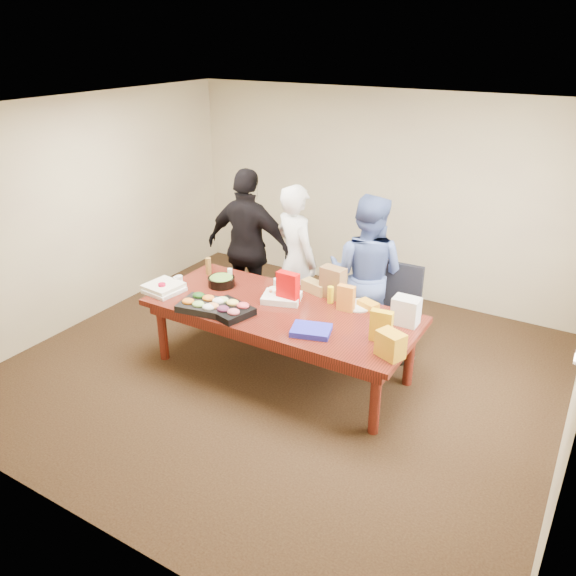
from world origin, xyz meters
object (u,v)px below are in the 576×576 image
Objects in this scene: office_chair at (395,316)px; sheet_cake at (282,298)px; person_center at (296,259)px; person_right at (366,274)px; conference_table at (281,340)px; salad_bowl at (221,281)px.

office_chair is 1.28m from sheet_cake.
sheet_cake is (-0.99, -0.75, 0.29)m from office_chair.
office_chair is 1.33m from person_center.
person_center is 0.89m from person_right.
salad_bowl is at bearing 170.56° from conference_table.
sheet_cake is 0.78m from salad_bowl.
sheet_cake is (0.28, -0.78, -0.11)m from person_center.
sheet_cake is at bearing 119.25° from conference_table.
person_center is at bearing 57.32° from salad_bowl.
conference_table is 9.29× the size of salad_bowl.
office_chair is 1.95m from salad_bowl.
salad_bowl is at bearing -158.94° from office_chair.
salad_bowl is (-0.78, -0.01, 0.01)m from sheet_cake.
conference_table is at bearing -79.44° from sheet_cake.
person_center reaches higher than salad_bowl.
person_right is 0.99m from sheet_cake.
salad_bowl is at bearing 25.24° from person_right.
person_right is at bearing 60.25° from conference_table.
person_right reaches higher than sheet_cake.
person_center is 5.94× the size of salad_bowl.
conference_table is 1.56× the size of person_center.
person_center is at bearing 111.24° from conference_table.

